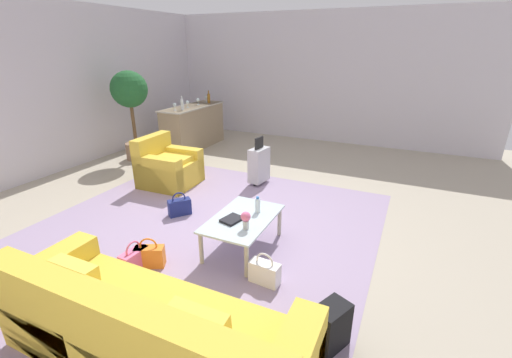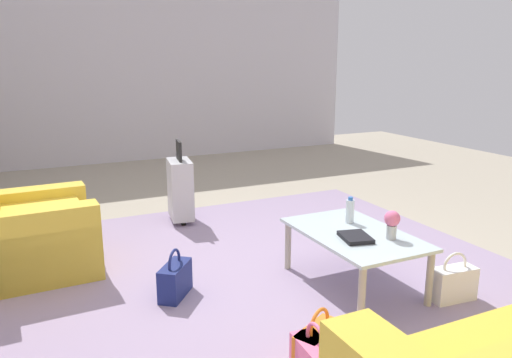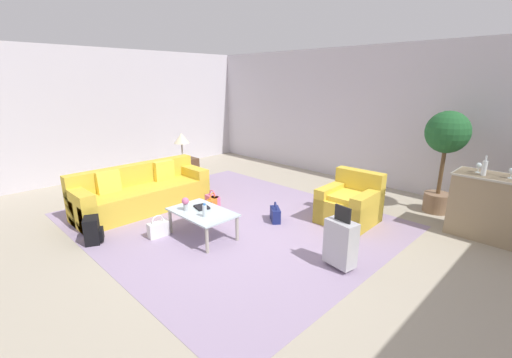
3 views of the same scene
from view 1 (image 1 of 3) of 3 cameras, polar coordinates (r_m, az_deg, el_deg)
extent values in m
plane|color=#A89E89|center=(4.77, -5.34, -7.66)|extent=(12.00, 12.00, 0.00)
cube|color=silver|center=(7.21, -35.68, 11.44)|extent=(10.24, 0.12, 3.10)
cube|color=silver|center=(8.94, 11.36, 16.09)|extent=(0.12, 8.00, 3.10)
cube|color=#9984A3|center=(4.44, -11.54, -10.38)|extent=(5.20, 4.40, 0.01)
cube|color=gold|center=(2.99, -16.60, -23.92)|extent=(0.84, 2.44, 0.45)
cube|color=gold|center=(2.71, -21.72, -24.81)|extent=(0.22, 2.44, 0.83)
cube|color=gold|center=(3.63, -30.53, -15.27)|extent=(0.84, 0.24, 0.64)
cube|color=yellow|center=(3.00, -27.67, -15.47)|extent=(0.13, 0.40, 0.40)
cube|color=yellow|center=(2.37, -9.22, -24.19)|extent=(0.17, 0.40, 0.41)
cube|color=gold|center=(6.21, -14.10, 1.02)|extent=(0.88, 0.91, 0.44)
cube|color=gold|center=(6.35, -16.75, 3.18)|extent=(0.86, 0.23, 0.85)
cube|color=gold|center=(6.43, -12.45, 2.63)|extent=(0.23, 0.89, 0.60)
cube|color=gold|center=(5.94, -16.02, 0.73)|extent=(0.23, 0.89, 0.60)
cube|color=yellow|center=(6.10, -13.94, 3.25)|extent=(0.63, 0.64, 0.08)
cube|color=silver|center=(4.06, -2.21, -6.57)|extent=(1.05, 0.67, 0.02)
cylinder|color=#ADA899|center=(3.94, -9.13, -11.34)|extent=(0.05, 0.05, 0.40)
cylinder|color=#ADA899|center=(4.65, -2.61, -5.68)|extent=(0.05, 0.05, 0.40)
cylinder|color=#ADA899|center=(3.69, -1.59, -13.49)|extent=(0.05, 0.05, 0.40)
cylinder|color=#ADA899|center=(4.44, 3.93, -7.07)|extent=(0.05, 0.05, 0.40)
cylinder|color=silver|center=(4.13, 0.27, -4.43)|extent=(0.06, 0.06, 0.18)
cylinder|color=#2D6BBC|center=(4.09, 0.28, -3.14)|extent=(0.04, 0.04, 0.02)
cube|color=black|center=(3.99, -4.03, -6.73)|extent=(0.28, 0.24, 0.03)
cylinder|color=#B2B7BC|center=(3.80, -1.71, -7.61)|extent=(0.07, 0.07, 0.10)
sphere|color=#DB6693|center=(3.75, -1.72, -6.27)|extent=(0.11, 0.11, 0.11)
cube|color=#937F60|center=(8.40, -10.35, 8.54)|extent=(1.80, 0.58, 0.99)
cube|color=#ADA899|center=(8.31, -10.57, 11.77)|extent=(1.84, 0.62, 0.03)
cylinder|color=silver|center=(7.81, -13.34, 11.11)|extent=(0.07, 0.07, 0.01)
cylinder|color=silver|center=(7.81, -13.36, 11.42)|extent=(0.01, 0.01, 0.08)
sphere|color=silver|center=(7.80, -13.41, 11.93)|extent=(0.08, 0.08, 0.08)
cylinder|color=silver|center=(8.12, -11.30, 11.64)|extent=(0.07, 0.07, 0.01)
cylinder|color=silver|center=(8.12, -11.32, 11.94)|extent=(0.01, 0.01, 0.08)
sphere|color=silver|center=(8.10, -11.35, 12.43)|extent=(0.08, 0.08, 0.08)
cylinder|color=silver|center=(8.46, -9.61, 12.12)|extent=(0.07, 0.07, 0.01)
cylinder|color=silver|center=(8.45, -9.63, 12.41)|extent=(0.01, 0.01, 0.08)
sphere|color=silver|center=(8.44, -9.66, 12.88)|extent=(0.08, 0.08, 0.08)
cylinder|color=silver|center=(8.82, -8.25, 12.57)|extent=(0.07, 0.07, 0.01)
cylinder|color=silver|center=(8.82, -8.26, 12.85)|extent=(0.01, 0.01, 0.08)
sphere|color=silver|center=(8.81, -8.29, 13.30)|extent=(0.08, 0.08, 0.08)
cylinder|color=silver|center=(7.80, -12.19, 11.98)|extent=(0.07, 0.07, 0.22)
cylinder|color=silver|center=(7.78, -12.27, 13.07)|extent=(0.03, 0.03, 0.08)
cylinder|color=brown|center=(8.67, -7.88, 13.15)|extent=(0.07, 0.07, 0.22)
cylinder|color=brown|center=(8.65, -7.93, 14.14)|extent=(0.03, 0.03, 0.08)
cube|color=#B7B7BC|center=(6.02, 0.50, 2.36)|extent=(0.43, 0.28, 0.60)
cube|color=black|center=(5.90, 0.51, 6.04)|extent=(0.24, 0.06, 0.20)
cylinder|color=black|center=(6.02, -0.24, -0.92)|extent=(0.03, 0.05, 0.05)
cylinder|color=black|center=(6.24, 1.19, -0.11)|extent=(0.03, 0.05, 0.05)
cube|color=orange|center=(4.07, -17.29, -12.26)|extent=(0.27, 0.35, 0.24)
torus|color=orange|center=(4.00, -17.51, -10.58)|extent=(0.11, 0.18, 0.20)
cube|color=white|center=(3.66, 1.45, -15.39)|extent=(0.17, 0.33, 0.24)
torus|color=white|center=(3.58, 1.47, -13.59)|extent=(0.04, 0.20, 0.20)
cube|color=pink|center=(4.06, -19.56, -12.68)|extent=(0.33, 0.16, 0.24)
torus|color=pink|center=(3.98, -19.81, -11.00)|extent=(0.20, 0.03, 0.20)
cube|color=navy|center=(5.10, -12.58, -4.62)|extent=(0.34, 0.31, 0.24)
torus|color=navy|center=(5.04, -12.71, -3.18)|extent=(0.17, 0.14, 0.20)
cube|color=black|center=(3.06, 12.36, -22.89)|extent=(0.36, 0.31, 0.40)
cube|color=black|center=(3.16, 10.39, -22.90)|extent=(0.22, 0.14, 0.18)
cylinder|color=#84664C|center=(7.88, -19.19, 4.46)|extent=(0.46, 0.46, 0.35)
cylinder|color=brown|center=(7.74, -19.72, 8.64)|extent=(0.07, 0.07, 0.83)
sphere|color=#1E5628|center=(7.63, -20.40, 13.86)|extent=(0.74, 0.74, 0.74)
camera|label=2|loc=(3.85, -57.75, 1.43)|focal=35.00mm
camera|label=3|loc=(7.33, 36.58, 17.84)|focal=24.00mm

